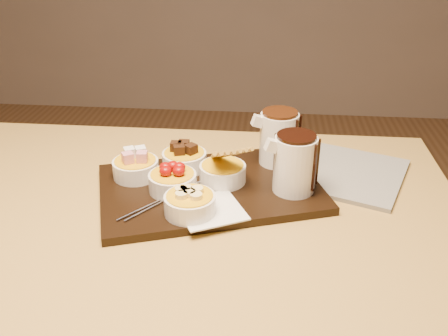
# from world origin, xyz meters

# --- Properties ---
(dining_table) EXTENTS (1.20, 0.80, 0.75)m
(dining_table) POSITION_xyz_m (0.00, 0.00, 0.65)
(dining_table) COLOR #B28C42
(dining_table) RESTS_ON ground
(serving_board) EXTENTS (0.53, 0.43, 0.02)m
(serving_board) POSITION_xyz_m (0.08, 0.06, 0.76)
(serving_board) COLOR black
(serving_board) RESTS_ON dining_table
(napkin) EXTENTS (0.16, 0.16, 0.00)m
(napkin) POSITION_xyz_m (0.09, -0.04, 0.77)
(napkin) COLOR white
(napkin) RESTS_ON serving_board
(bowl_marshmallows) EXTENTS (0.10, 0.10, 0.04)m
(bowl_marshmallows) POSITION_xyz_m (-0.09, 0.09, 0.79)
(bowl_marshmallows) COLOR white
(bowl_marshmallows) RESTS_ON serving_board
(bowl_cake) EXTENTS (0.10, 0.10, 0.04)m
(bowl_cake) POSITION_xyz_m (0.01, 0.14, 0.79)
(bowl_cake) COLOR white
(bowl_cake) RESTS_ON serving_board
(bowl_strawberries) EXTENTS (0.10, 0.10, 0.04)m
(bowl_strawberries) POSITION_xyz_m (0.00, 0.03, 0.79)
(bowl_strawberries) COLOR white
(bowl_strawberries) RESTS_ON serving_board
(bowl_biscotti) EXTENTS (0.10, 0.10, 0.04)m
(bowl_biscotti) POSITION_xyz_m (0.10, 0.08, 0.79)
(bowl_biscotti) COLOR white
(bowl_biscotti) RESTS_ON serving_board
(bowl_bananas) EXTENTS (0.10, 0.10, 0.04)m
(bowl_bananas) POSITION_xyz_m (0.05, -0.05, 0.79)
(bowl_bananas) COLOR white
(bowl_bananas) RESTS_ON serving_board
(pitcher_dark_chocolate) EXTENTS (0.11, 0.11, 0.12)m
(pitcher_dark_chocolate) POSITION_xyz_m (0.25, 0.06, 0.83)
(pitcher_dark_chocolate) COLOR silver
(pitcher_dark_chocolate) RESTS_ON serving_board
(pitcher_milk_chocolate) EXTENTS (0.11, 0.11, 0.12)m
(pitcher_milk_chocolate) POSITION_xyz_m (0.22, 0.19, 0.83)
(pitcher_milk_chocolate) COLOR silver
(pitcher_milk_chocolate) RESTS_ON serving_board
(fondue_skewers) EXTENTS (0.22, 0.19, 0.01)m
(fondue_skewers) POSITION_xyz_m (-0.00, 0.01, 0.77)
(fondue_skewers) COLOR silver
(fondue_skewers) RESTS_ON serving_board
(newspaper) EXTENTS (0.38, 0.34, 0.01)m
(newspaper) POSITION_xyz_m (0.35, 0.18, 0.76)
(newspaper) COLOR beige
(newspaper) RESTS_ON dining_table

